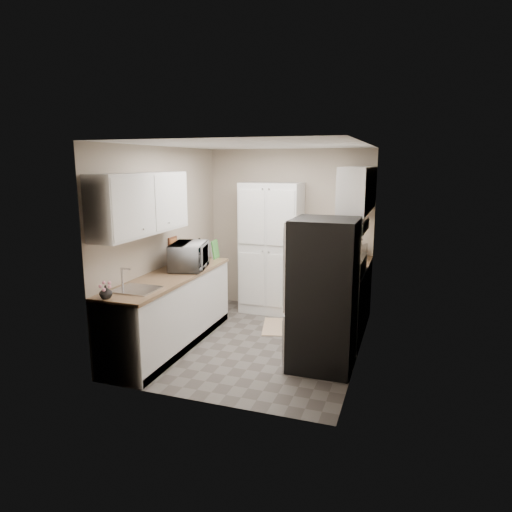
{
  "coord_description": "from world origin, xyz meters",
  "views": [
    {
      "loc": [
        1.81,
        -5.28,
        2.29
      ],
      "look_at": [
        -0.05,
        0.15,
        1.11
      ],
      "focal_mm": 32.0,
      "sensor_mm": 36.0,
      "label": 1
    }
  ],
  "objects_px": {
    "electric_range": "(337,306)",
    "refrigerator": "(324,294)",
    "wine_bottle": "(200,252)",
    "pantry_cabinet": "(271,248)",
    "toaster_oven": "(351,251)",
    "microwave": "(189,256)"
  },
  "relations": [
    {
      "from": "pantry_cabinet",
      "to": "toaster_oven",
      "type": "relative_size",
      "value": 5.03
    },
    {
      "from": "pantry_cabinet",
      "to": "wine_bottle",
      "type": "distance_m",
      "value": 1.22
    },
    {
      "from": "wine_bottle",
      "to": "toaster_oven",
      "type": "xyz_separation_m",
      "value": [
        1.97,
        0.92,
        -0.04
      ]
    },
    {
      "from": "electric_range",
      "to": "wine_bottle",
      "type": "xyz_separation_m",
      "value": [
        -1.93,
        -0.03,
        0.6
      ]
    },
    {
      "from": "pantry_cabinet",
      "to": "microwave",
      "type": "distance_m",
      "value": 1.54
    },
    {
      "from": "refrigerator",
      "to": "toaster_oven",
      "type": "relative_size",
      "value": 4.28
    },
    {
      "from": "electric_range",
      "to": "refrigerator",
      "type": "xyz_separation_m",
      "value": [
        -0.03,
        -0.8,
        0.37
      ]
    },
    {
      "from": "pantry_cabinet",
      "to": "toaster_oven",
      "type": "distance_m",
      "value": 1.22
    },
    {
      "from": "electric_range",
      "to": "refrigerator",
      "type": "height_order",
      "value": "refrigerator"
    },
    {
      "from": "wine_bottle",
      "to": "refrigerator",
      "type": "bearing_deg",
      "value": -22.12
    },
    {
      "from": "refrigerator",
      "to": "toaster_oven",
      "type": "bearing_deg",
      "value": 87.45
    },
    {
      "from": "electric_range",
      "to": "toaster_oven",
      "type": "distance_m",
      "value": 1.05
    },
    {
      "from": "microwave",
      "to": "toaster_oven",
      "type": "height_order",
      "value": "microwave"
    },
    {
      "from": "wine_bottle",
      "to": "toaster_oven",
      "type": "relative_size",
      "value": 0.79
    },
    {
      "from": "pantry_cabinet",
      "to": "electric_range",
      "type": "height_order",
      "value": "pantry_cabinet"
    },
    {
      "from": "pantry_cabinet",
      "to": "electric_range",
      "type": "xyz_separation_m",
      "value": [
        1.17,
        -0.93,
        -0.52
      ]
    },
    {
      "from": "toaster_oven",
      "to": "pantry_cabinet",
      "type": "bearing_deg",
      "value": -160.43
    },
    {
      "from": "pantry_cabinet",
      "to": "electric_range",
      "type": "distance_m",
      "value": 1.58
    },
    {
      "from": "refrigerator",
      "to": "wine_bottle",
      "type": "distance_m",
      "value": 2.06
    },
    {
      "from": "refrigerator",
      "to": "toaster_oven",
      "type": "height_order",
      "value": "refrigerator"
    },
    {
      "from": "electric_range",
      "to": "microwave",
      "type": "height_order",
      "value": "microwave"
    },
    {
      "from": "pantry_cabinet",
      "to": "electric_range",
      "type": "relative_size",
      "value": 1.77
    }
  ]
}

